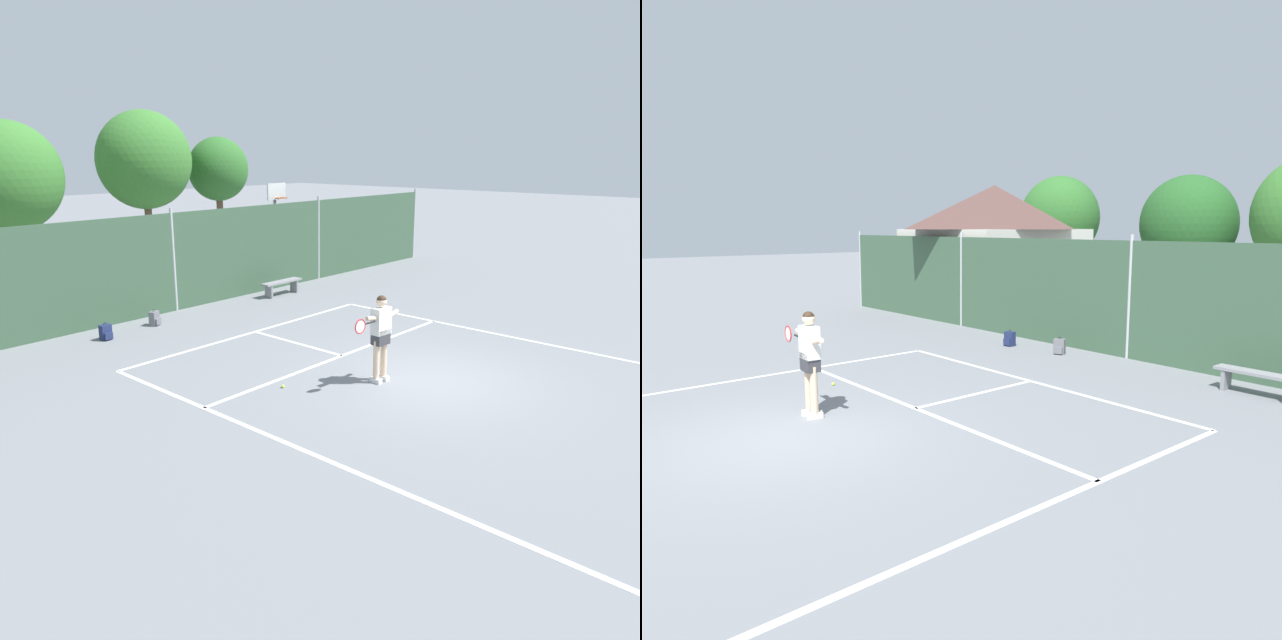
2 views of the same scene
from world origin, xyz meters
The scene contains 9 objects.
ground_plane centered at (0.00, 0.00, 0.00)m, with size 120.00×120.00×0.00m, color slate.
court_markings centered at (0.00, 0.65, 0.00)m, with size 8.30×11.10×0.01m.
chainlink_fence centered at (0.00, 9.00, 1.47)m, with size 26.09×0.09×3.09m.
clubhouse_building centered at (-8.34, 12.18, 2.50)m, with size 5.59×5.93×4.83m.
tennis_player centered at (-0.78, 0.82, 1.11)m, with size 1.44×0.28×1.85m.
tennis_ball centered at (-2.38, 2.08, 0.03)m, with size 0.07×0.07×0.07m, color #CCE033.
backpack_navy centered at (-3.02, 7.83, 0.19)m, with size 0.29×0.26×0.46m.
backpack_grey centered at (-1.41, 8.06, 0.19)m, with size 0.33×0.32×0.46m.
courtside_bench centered at (3.60, 8.07, 0.36)m, with size 1.60×0.36×0.48m.
Camera 2 is at (8.56, -3.57, 3.27)m, focal length 33.41 mm.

